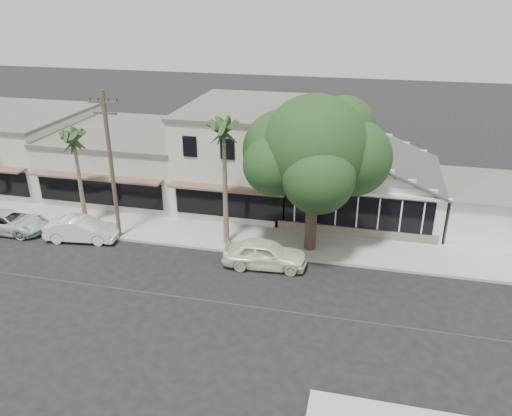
% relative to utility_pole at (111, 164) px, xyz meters
% --- Properties ---
extents(ground, '(140.00, 140.00, 0.00)m').
position_rel_utility_pole_xyz_m(ground, '(9.00, -5.20, -4.79)').
color(ground, black).
rests_on(ground, ground).
extents(sidewalk_north, '(90.00, 3.50, 0.15)m').
position_rel_utility_pole_xyz_m(sidewalk_north, '(1.00, 1.55, -4.71)').
color(sidewalk_north, '#9E9991').
rests_on(sidewalk_north, ground).
extents(corner_shop, '(10.40, 8.60, 5.10)m').
position_rel_utility_pole_xyz_m(corner_shop, '(14.00, 7.27, -2.17)').
color(corner_shop, white).
rests_on(corner_shop, ground).
extents(side_cottage, '(6.00, 6.00, 3.00)m').
position_rel_utility_pole_xyz_m(side_cottage, '(22.20, 6.30, -3.29)').
color(side_cottage, white).
rests_on(side_cottage, ground).
extents(row_building_near, '(8.00, 10.00, 6.50)m').
position_rel_utility_pole_xyz_m(row_building_near, '(6.00, 8.30, -1.54)').
color(row_building_near, silver).
rests_on(row_building_near, ground).
extents(row_building_midnear, '(10.00, 10.00, 4.20)m').
position_rel_utility_pole_xyz_m(row_building_midnear, '(-3.00, 8.30, -2.69)').
color(row_building_midnear, '#B5B0A2').
rests_on(row_building_midnear, ground).
extents(row_building_midfar, '(11.00, 10.00, 5.00)m').
position_rel_utility_pole_xyz_m(row_building_midfar, '(-13.50, 8.30, -2.29)').
color(row_building_midfar, silver).
rests_on(row_building_midfar, ground).
extents(utility_pole, '(1.80, 0.24, 9.00)m').
position_rel_utility_pole_xyz_m(utility_pole, '(0.00, 0.00, 0.00)').
color(utility_pole, brown).
rests_on(utility_pole, ground).
extents(car_0, '(4.68, 2.14, 1.56)m').
position_rel_utility_pole_xyz_m(car_0, '(9.35, -1.31, -4.01)').
color(car_0, white).
rests_on(car_0, ground).
extents(car_1, '(4.49, 2.06, 1.43)m').
position_rel_utility_pole_xyz_m(car_1, '(-2.05, -0.75, -4.08)').
color(car_1, silver).
rests_on(car_1, ground).
extents(car_2, '(4.77, 2.27, 1.31)m').
position_rel_utility_pole_xyz_m(car_2, '(-7.05, -0.71, -4.13)').
color(car_2, silver).
rests_on(car_2, ground).
extents(shade_tree, '(8.17, 7.38, 9.06)m').
position_rel_utility_pole_xyz_m(shade_tree, '(11.43, 1.34, 1.18)').
color(shade_tree, '#423228').
rests_on(shade_tree, ground).
extents(palm_east, '(2.76, 2.76, 8.02)m').
position_rel_utility_pole_xyz_m(palm_east, '(6.59, 0.66, 2.10)').
color(palm_east, '#726651').
rests_on(palm_east, ground).
extents(palm_mid, '(2.30, 2.30, 6.72)m').
position_rel_utility_pole_xyz_m(palm_mid, '(-2.82, 0.95, 0.96)').
color(palm_mid, '#726651').
rests_on(palm_mid, ground).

